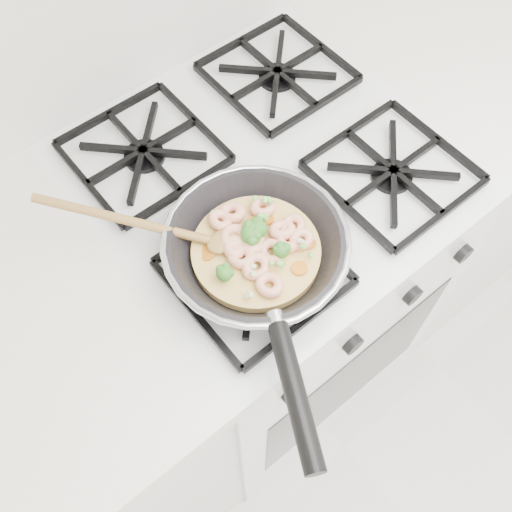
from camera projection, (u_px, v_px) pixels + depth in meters
stove at (264, 284)px, 1.39m from camera, size 0.60×0.60×0.92m
counter_right at (484, 125)px, 1.65m from camera, size 1.00×0.60×0.90m
skillet at (256, 250)px, 0.86m from camera, size 0.36×0.54×0.10m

